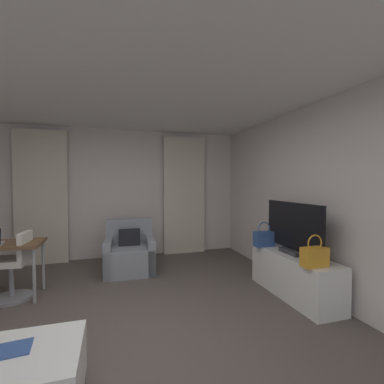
{
  "coord_description": "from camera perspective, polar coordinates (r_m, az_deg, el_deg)",
  "views": [
    {
      "loc": [
        -0.12,
        -2.61,
        1.53
      ],
      "look_at": [
        1.04,
        1.22,
        1.38
      ],
      "focal_mm": 24.81,
      "sensor_mm": 36.0,
      "label": 1
    }
  ],
  "objects": [
    {
      "name": "ground_plane",
      "position": [
        3.03,
        -13.88,
        -28.38
      ],
      "size": [
        12.0,
        12.0,
        0.0
      ],
      "primitive_type": "plane",
      "color": "#564C47"
    },
    {
      "name": "tv_flatscreen",
      "position": [
        3.85,
        20.91,
        -7.49
      ],
      "size": [
        0.2,
        1.1,
        0.69
      ],
      "color": "#333338",
      "rests_on": "tv_console"
    },
    {
      "name": "tv_console",
      "position": [
        3.98,
        21.01,
        -16.3
      ],
      "size": [
        0.46,
        1.39,
        0.57
      ],
      "color": "white",
      "rests_on": "ground"
    },
    {
      "name": "wall_right",
      "position": [
        3.73,
        28.6,
        -1.71
      ],
      "size": [
        0.06,
        6.12,
        2.6
      ],
      "color": "silver",
      "rests_on": "ground"
    },
    {
      "name": "armchair",
      "position": [
        4.8,
        -13.26,
        -12.92
      ],
      "size": [
        0.85,
        0.85,
        0.87
      ],
      "color": "gray",
      "rests_on": "ground"
    },
    {
      "name": "desk_chair",
      "position": [
        4.29,
        -33.83,
        -13.66
      ],
      "size": [
        0.48,
        0.48,
        0.88
      ],
      "color": "gray",
      "rests_on": "ground"
    },
    {
      "name": "handbag_primary",
      "position": [
        4.17,
        15.23,
        -9.59
      ],
      "size": [
        0.3,
        0.14,
        0.37
      ],
      "color": "#335193",
      "rests_on": "tv_console"
    },
    {
      "name": "curtain_right_panel",
      "position": [
        5.71,
        -1.65,
        -0.7
      ],
      "size": [
        0.9,
        0.06,
        2.5
      ],
      "color": "beige",
      "rests_on": "ground"
    },
    {
      "name": "magazine_open",
      "position": [
        2.41,
        -34.85,
        -26.15
      ],
      "size": [
        0.3,
        0.23,
        0.01
      ],
      "color": "#335193",
      "rests_on": "coffee_table"
    },
    {
      "name": "curtain_left_panel",
      "position": [
        5.65,
        -29.65,
        -1.01
      ],
      "size": [
        0.9,
        0.06,
        2.5
      ],
      "color": "beige",
      "rests_on": "ground"
    },
    {
      "name": "wall_window",
      "position": [
        5.64,
        -15.61,
        -0.31
      ],
      "size": [
        5.12,
        0.06,
        2.6
      ],
      "color": "silver",
      "rests_on": "ground"
    },
    {
      "name": "coffee_table",
      "position": [
        2.45,
        -32.38,
        -31.22
      ],
      "size": [
        0.72,
        0.68,
        0.4
      ],
      "color": "white",
      "rests_on": "ground"
    },
    {
      "name": "ceiling",
      "position": [
        2.83,
        -14.41,
        24.88
      ],
      "size": [
        5.12,
        6.12,
        0.06
      ],
      "primitive_type": "cube",
      "color": "white",
      "rests_on": "wall_left"
    },
    {
      "name": "handbag_secondary",
      "position": [
        3.4,
        24.85,
        -12.42
      ],
      "size": [
        0.3,
        0.14,
        0.37
      ],
      "color": "orange",
      "rests_on": "tv_console"
    }
  ]
}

